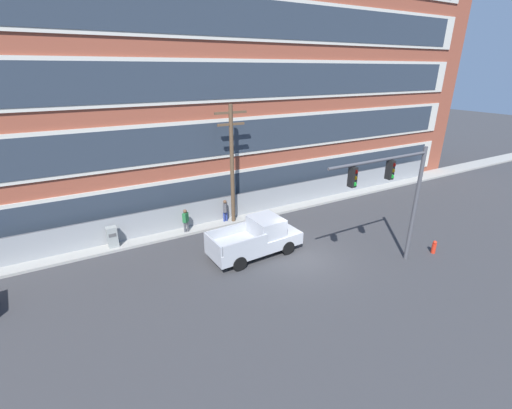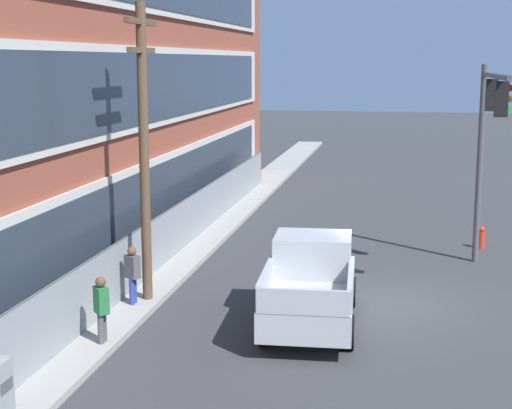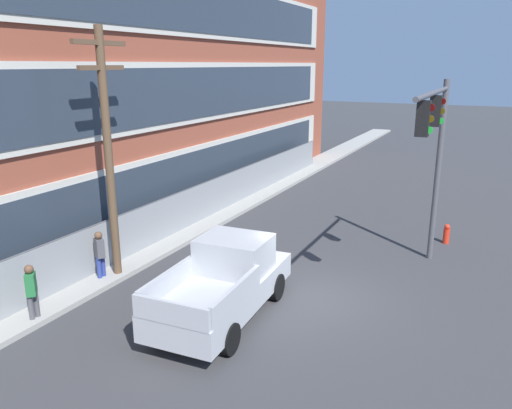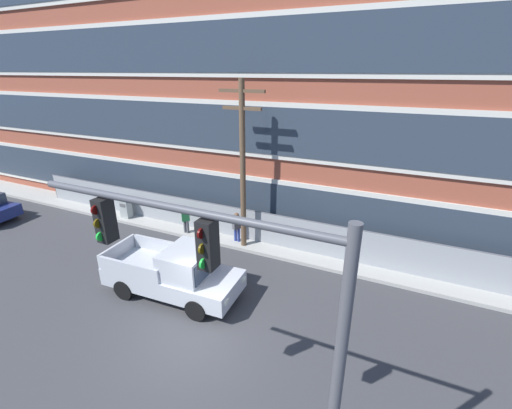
{
  "view_description": "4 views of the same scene",
  "coord_description": "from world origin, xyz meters",
  "px_view_note": "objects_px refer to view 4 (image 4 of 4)",
  "views": [
    {
      "loc": [
        -10.55,
        -13.17,
        9.85
      ],
      "look_at": [
        -0.37,
        4.97,
        1.58
      ],
      "focal_mm": 24.0,
      "sensor_mm": 36.0,
      "label": 1
    },
    {
      "loc": [
        -20.66,
        -0.35,
        6.43
      ],
      "look_at": [
        1.22,
        3.78,
        2.32
      ],
      "focal_mm": 55.0,
      "sensor_mm": 36.0,
      "label": 2
    },
    {
      "loc": [
        -13.05,
        -4.57,
        6.77
      ],
      "look_at": [
        1.48,
        2.59,
        2.2
      ],
      "focal_mm": 35.0,
      "sensor_mm": 36.0,
      "label": 3
    },
    {
      "loc": [
        5.4,
        -7.06,
        8.2
      ],
      "look_at": [
        -0.1,
        4.79,
        3.03
      ],
      "focal_mm": 24.0,
      "sensor_mm": 36.0,
      "label": 4
    }
  ],
  "objects_px": {
    "traffic_signal_mast": "(239,300)",
    "pedestrian_near_cabinet": "(186,218)",
    "pickup_truck_silver": "(176,273)",
    "pedestrian_by_fence": "(237,226)",
    "electrical_cabinet": "(126,209)",
    "utility_pole_near_corner": "(243,162)"
  },
  "relations": [
    {
      "from": "pedestrian_by_fence",
      "to": "utility_pole_near_corner",
      "type": "bearing_deg",
      "value": -24.95
    },
    {
      "from": "pedestrian_by_fence",
      "to": "pedestrian_near_cabinet",
      "type": "bearing_deg",
      "value": -174.29
    },
    {
      "from": "traffic_signal_mast",
      "to": "utility_pole_near_corner",
      "type": "bearing_deg",
      "value": 116.62
    },
    {
      "from": "electrical_cabinet",
      "to": "pedestrian_near_cabinet",
      "type": "bearing_deg",
      "value": -2.59
    },
    {
      "from": "pedestrian_near_cabinet",
      "to": "utility_pole_near_corner",
      "type": "bearing_deg",
      "value": 0.96
    },
    {
      "from": "pickup_truck_silver",
      "to": "utility_pole_near_corner",
      "type": "distance_m",
      "value": 5.61
    },
    {
      "from": "pickup_truck_silver",
      "to": "pedestrian_by_fence",
      "type": "distance_m",
      "value": 4.69
    },
    {
      "from": "pickup_truck_silver",
      "to": "electrical_cabinet",
      "type": "bearing_deg",
      "value": 146.93
    },
    {
      "from": "pickup_truck_silver",
      "to": "pedestrian_near_cabinet",
      "type": "xyz_separation_m",
      "value": [
        -2.7,
        4.4,
        -0.0
      ]
    },
    {
      "from": "traffic_signal_mast",
      "to": "pedestrian_near_cabinet",
      "type": "bearing_deg",
      "value": 131.36
    },
    {
      "from": "utility_pole_near_corner",
      "to": "electrical_cabinet",
      "type": "xyz_separation_m",
      "value": [
        -7.71,
        0.14,
        -3.63
      ]
    },
    {
      "from": "electrical_cabinet",
      "to": "pedestrian_near_cabinet",
      "type": "xyz_separation_m",
      "value": [
        4.36,
        -0.2,
        0.27
      ]
    },
    {
      "from": "utility_pole_near_corner",
      "to": "pedestrian_near_cabinet",
      "type": "bearing_deg",
      "value": -179.04
    },
    {
      "from": "pickup_truck_silver",
      "to": "pedestrian_by_fence",
      "type": "bearing_deg",
      "value": 88.0
    },
    {
      "from": "pickup_truck_silver",
      "to": "electrical_cabinet",
      "type": "relative_size",
      "value": 3.87
    },
    {
      "from": "pedestrian_by_fence",
      "to": "electrical_cabinet",
      "type": "bearing_deg",
      "value": -179.29
    },
    {
      "from": "traffic_signal_mast",
      "to": "pickup_truck_silver",
      "type": "xyz_separation_m",
      "value": [
        -5.16,
        4.53,
        -3.53
      ]
    },
    {
      "from": "utility_pole_near_corner",
      "to": "pedestrian_near_cabinet",
      "type": "height_order",
      "value": "utility_pole_near_corner"
    },
    {
      "from": "pedestrian_near_cabinet",
      "to": "pickup_truck_silver",
      "type": "bearing_deg",
      "value": -58.46
    },
    {
      "from": "utility_pole_near_corner",
      "to": "electrical_cabinet",
      "type": "relative_size",
      "value": 5.61
    },
    {
      "from": "pedestrian_near_cabinet",
      "to": "pedestrian_by_fence",
      "type": "bearing_deg",
      "value": 5.71
    },
    {
      "from": "traffic_signal_mast",
      "to": "pedestrian_by_fence",
      "type": "distance_m",
      "value": 11.06
    }
  ]
}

